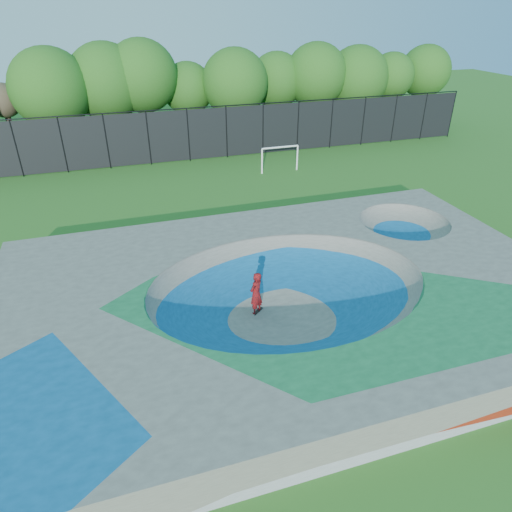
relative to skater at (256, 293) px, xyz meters
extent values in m
plane|color=#29601A|center=(1.18, -0.43, -0.93)|extent=(120.00, 120.00, 0.00)
cube|color=gray|center=(1.18, -0.43, -0.18)|extent=(22.00, 14.00, 1.50)
imported|color=red|center=(0.00, 0.00, 0.00)|extent=(0.81, 0.77, 1.86)
cube|color=black|center=(0.00, 0.00, -0.90)|extent=(0.74, 0.67, 0.05)
cylinder|color=white|center=(5.59, 16.01, -0.02)|extent=(0.12, 0.12, 1.81)
cylinder|color=white|center=(8.31, 16.01, -0.02)|extent=(0.12, 0.12, 1.81)
cylinder|color=white|center=(6.95, 16.01, 0.88)|extent=(2.72, 0.12, 0.12)
cylinder|color=black|center=(-10.82, 20.57, 1.07)|extent=(0.09, 0.09, 4.00)
cylinder|color=black|center=(-7.82, 20.57, 1.07)|extent=(0.09, 0.09, 4.00)
cylinder|color=black|center=(-4.82, 20.57, 1.07)|extent=(0.09, 0.09, 4.00)
cylinder|color=black|center=(-1.82, 20.57, 1.07)|extent=(0.09, 0.09, 4.00)
cylinder|color=black|center=(1.18, 20.57, 1.07)|extent=(0.09, 0.09, 4.00)
cylinder|color=black|center=(4.18, 20.57, 1.07)|extent=(0.09, 0.09, 4.00)
cylinder|color=black|center=(7.18, 20.57, 1.07)|extent=(0.09, 0.09, 4.00)
cylinder|color=black|center=(10.18, 20.57, 1.07)|extent=(0.09, 0.09, 4.00)
cylinder|color=black|center=(13.18, 20.57, 1.07)|extent=(0.09, 0.09, 4.00)
cylinder|color=black|center=(16.18, 20.57, 1.07)|extent=(0.09, 0.09, 4.00)
cylinder|color=black|center=(19.18, 20.57, 1.07)|extent=(0.09, 0.09, 4.00)
cylinder|color=black|center=(22.18, 20.57, 1.07)|extent=(0.09, 0.09, 4.00)
cylinder|color=black|center=(25.18, 20.57, 1.07)|extent=(0.09, 0.09, 4.00)
cube|color=black|center=(1.18, 20.57, 1.07)|extent=(48.00, 0.03, 3.80)
cylinder|color=black|center=(1.18, 20.57, 3.07)|extent=(48.00, 0.08, 0.08)
cylinder|color=#422F21|center=(-11.95, 26.57, 0.65)|extent=(0.44, 0.44, 3.16)
sphere|color=brown|center=(-11.95, 26.57, 3.33)|extent=(2.60, 2.60, 2.60)
cylinder|color=#422F21|center=(-8.26, 24.91, 0.55)|extent=(0.44, 0.44, 2.95)
sphere|color=#235917|center=(-8.26, 24.91, 4.27)|extent=(5.99, 5.99, 5.99)
cylinder|color=#422F21|center=(-4.19, 26.01, 0.63)|extent=(0.44, 0.44, 3.11)
sphere|color=#235917|center=(-4.19, 26.01, 4.42)|extent=(5.99, 5.99, 5.99)
cylinder|color=#422F21|center=(-1.35, 25.94, 0.83)|extent=(0.44, 0.44, 3.52)
sphere|color=#235917|center=(-1.35, 25.94, 4.75)|extent=(5.74, 5.74, 5.74)
cylinder|color=#422F21|center=(2.41, 26.64, 0.47)|extent=(0.44, 0.44, 2.80)
sphere|color=#235917|center=(2.41, 26.64, 3.50)|extent=(4.35, 4.35, 4.35)
cylinder|color=#422F21|center=(6.12, 24.87, 0.52)|extent=(0.44, 0.44, 2.90)
sphere|color=#235917|center=(6.12, 24.87, 4.05)|extent=(5.56, 5.56, 5.56)
cylinder|color=#422F21|center=(10.44, 26.55, 0.55)|extent=(0.44, 0.44, 2.96)
sphere|color=#235917|center=(10.44, 26.55, 3.84)|extent=(4.83, 4.83, 4.83)
cylinder|color=#422F21|center=(13.84, 25.57, 0.61)|extent=(0.44, 0.44, 3.08)
sphere|color=#235917|center=(13.84, 25.57, 4.24)|extent=(5.56, 5.56, 5.56)
cylinder|color=#422F21|center=(17.84, 25.28, 0.39)|extent=(0.44, 0.44, 2.64)
sphere|color=#235917|center=(17.84, 25.28, 3.85)|extent=(5.71, 5.71, 5.71)
cylinder|color=#422F21|center=(21.21, 24.94, 0.73)|extent=(0.44, 0.44, 3.31)
sphere|color=#235917|center=(21.21, 24.94, 3.95)|extent=(4.18, 4.18, 4.18)
cylinder|color=#422F21|center=(25.07, 25.28, 0.73)|extent=(0.44, 0.44, 3.32)
sphere|color=#235917|center=(25.07, 25.28, 4.18)|extent=(4.78, 4.78, 4.78)
camera|label=1|loc=(-4.54, -14.16, 10.02)|focal=32.00mm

